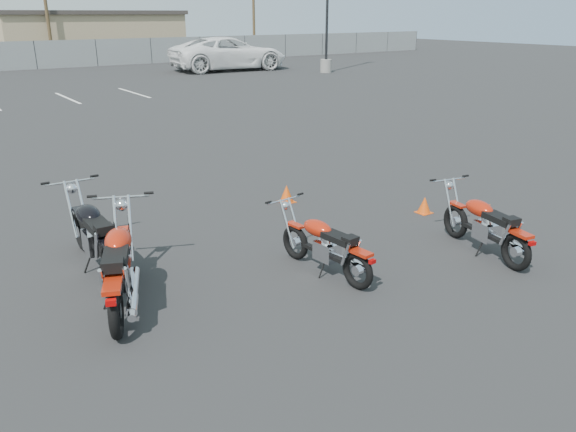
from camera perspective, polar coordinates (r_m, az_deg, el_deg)
ground at (r=8.08m, az=1.29°, el=-5.81°), size 120.00×120.00×0.00m
motorcycle_front_red at (r=7.35m, az=-16.69°, el=-4.97°), size 1.36×2.28×1.14m
motorcycle_second_black at (r=8.53m, az=-19.02°, el=-1.87°), size 0.87×2.24×1.10m
motorcycle_third_red at (r=7.94m, az=3.85°, el=-3.03°), size 0.73×1.88×0.92m
motorcycle_rear_red at (r=9.10m, az=19.45°, el=-0.95°), size 0.86×1.97×0.97m
training_cone_near at (r=11.01m, az=-0.14°, el=2.29°), size 0.29×0.29×0.35m
training_cone_far at (r=10.72m, az=13.69°, el=1.10°), size 0.26×0.26×0.31m
training_cone_extra at (r=10.57m, az=19.73°, el=0.29°), size 0.28×0.28×0.34m
light_pole_east at (r=36.15m, az=3.97°, el=18.99°), size 0.80×0.70×11.06m
tan_building_east at (r=51.90m, az=-19.86°, el=17.00°), size 14.40×9.40×3.70m
white_van at (r=37.76m, az=-6.05°, el=17.01°), size 4.23×8.95×3.30m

